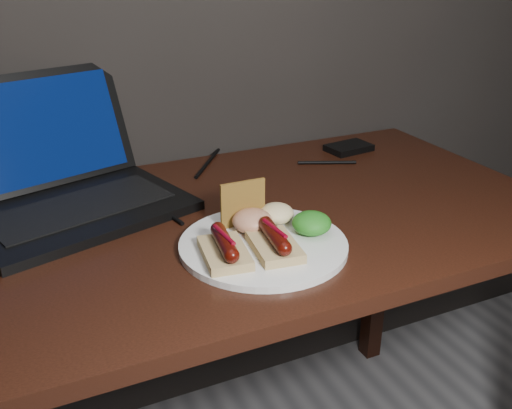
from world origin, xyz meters
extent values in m
cube|color=#34160D|center=(0.00, 1.38, 0.73)|extent=(1.40, 0.70, 0.03)
cube|color=#34160D|center=(0.65, 1.68, 0.36)|extent=(0.05, 0.05, 0.72)
cube|color=black|center=(-0.22, 1.50, 0.76)|extent=(0.45, 0.37, 0.02)
cube|color=black|center=(-0.22, 1.50, 0.77)|extent=(0.36, 0.24, 0.00)
cube|color=black|center=(-0.27, 1.67, 0.88)|extent=(0.40, 0.20, 0.23)
cube|color=navy|center=(-0.27, 1.67, 0.88)|extent=(0.36, 0.17, 0.20)
cube|color=black|center=(0.47, 1.62, 0.76)|extent=(0.12, 0.09, 0.02)
cylinder|color=black|center=(-0.07, 1.47, 0.75)|extent=(0.05, 0.18, 0.01)
cylinder|color=black|center=(0.11, 1.68, 0.75)|extent=(0.14, 0.18, 0.01)
cylinder|color=black|center=(0.37, 1.55, 0.75)|extent=(0.13, 0.06, 0.01)
cylinder|color=silver|center=(0.05, 1.24, 0.76)|extent=(0.37, 0.37, 0.01)
cube|color=#DFC583|center=(-0.03, 1.21, 0.77)|extent=(0.09, 0.12, 0.02)
cylinder|color=#500E05|center=(-0.03, 1.21, 0.79)|extent=(0.04, 0.10, 0.02)
sphere|color=#500E05|center=(-0.04, 1.17, 0.79)|extent=(0.02, 0.02, 0.02)
sphere|color=#500E05|center=(-0.03, 1.26, 0.79)|extent=(0.02, 0.02, 0.02)
cylinder|color=maroon|center=(-0.03, 1.21, 0.80)|extent=(0.01, 0.07, 0.01)
cube|color=#DFC583|center=(0.05, 1.20, 0.77)|extent=(0.08, 0.12, 0.02)
cylinder|color=#500E05|center=(0.05, 1.20, 0.79)|extent=(0.04, 0.10, 0.02)
sphere|color=#500E05|center=(0.05, 1.15, 0.79)|extent=(0.02, 0.02, 0.02)
sphere|color=#500E05|center=(0.06, 1.25, 0.79)|extent=(0.02, 0.02, 0.02)
cylinder|color=maroon|center=(0.05, 1.20, 0.80)|extent=(0.01, 0.07, 0.01)
cube|color=#AE852F|center=(0.04, 1.31, 0.80)|extent=(0.08, 0.01, 0.08)
ellipsoid|color=#205F13|center=(0.14, 1.23, 0.78)|extent=(0.07, 0.07, 0.04)
ellipsoid|color=maroon|center=(0.05, 1.28, 0.78)|extent=(0.07, 0.07, 0.04)
ellipsoid|color=white|center=(0.10, 1.30, 0.78)|extent=(0.06, 0.06, 0.04)
camera|label=1|loc=(-0.33, 0.45, 1.22)|focal=40.00mm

